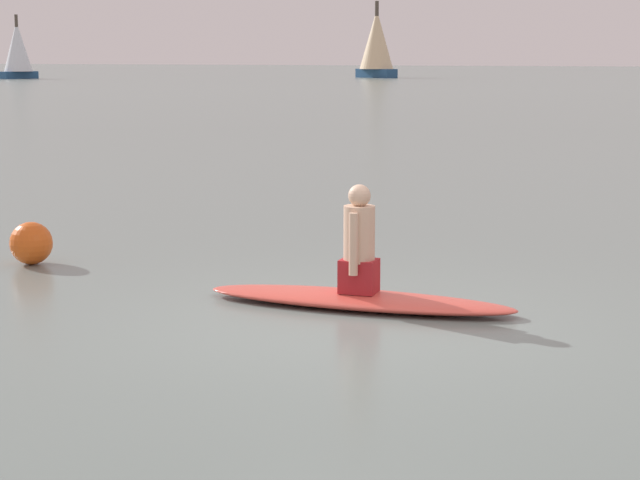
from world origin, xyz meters
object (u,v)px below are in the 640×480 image
Objects in this scene: buoy_marker at (31,243)px; sailboat_far_right at (17,49)px; surfboard at (359,300)px; sailboat_center_horizon at (377,42)px; person_paddler at (359,244)px.

sailboat_far_right is at bearing 127.55° from buoy_marker.
sailboat_far_right reaches higher than surfboard.
surfboard is 4.01m from buoy_marker.
sailboat_far_right is at bearing -120.43° from sailboat_center_horizon.
person_paddler is 2.12× the size of buoy_marker.
sailboat_center_horizon is 33.46m from sailboat_far_right.
surfboard is 2.94× the size of person_paddler.
buoy_marker is at bearing -42.97° from sailboat_center_horizon.
buoy_marker is at bearing -127.84° from sailboat_far_right.
surfboard is at bearing -40.80° from sailboat_center_horizon.
sailboat_far_right is at bearing -53.74° from person_paddler.
person_paddler is at bearing 87.03° from surfboard.
sailboat_far_right is at bearing -53.74° from surfboard.
sailboat_center_horizon reaches higher than surfboard.
sailboat_center_horizon is (-31.52, 90.75, 2.80)m from person_paddler.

